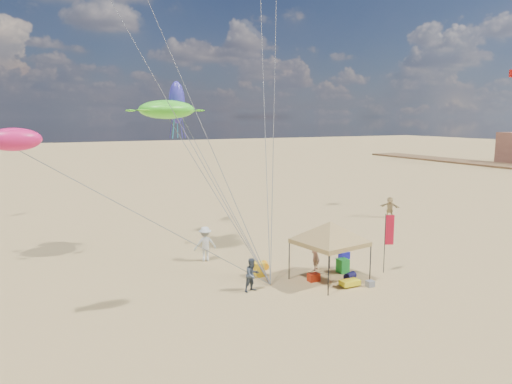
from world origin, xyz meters
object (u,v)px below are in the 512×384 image
at_px(cooler_red, 314,277).
at_px(person_far_c, 390,207).
at_px(person_near_a, 315,254).
at_px(person_near_b, 252,275).
at_px(person_near_c, 205,244).
at_px(feather_flag, 388,234).
at_px(canopy_tent, 330,224).
at_px(chair_green, 343,266).
at_px(cooler_blue, 344,255).
at_px(chair_yellow, 258,269).
at_px(beach_cart, 350,283).

relative_size(cooler_red, person_far_c, 0.33).
distance_m(person_near_a, person_far_c, 15.02).
height_order(person_near_b, person_near_c, person_near_c).
bearing_deg(person_far_c, person_near_b, -99.30).
relative_size(feather_flag, person_far_c, 1.83).
relative_size(canopy_tent, chair_green, 7.65).
bearing_deg(person_near_c, chair_green, 145.15).
distance_m(feather_flag, person_far_c, 14.08).
xyz_separation_m(cooler_blue, person_near_c, (-6.98, 3.02, 0.75)).
relative_size(cooler_red, cooler_blue, 1.00).
height_order(cooler_blue, person_near_c, person_near_c).
relative_size(chair_yellow, person_far_c, 0.43).
distance_m(person_near_b, person_far_c, 19.28).
height_order(beach_cart, person_near_a, person_near_a).
bearing_deg(beach_cart, chair_yellow, 133.97).
bearing_deg(person_near_a, person_near_c, -82.18).
xyz_separation_m(cooler_red, chair_yellow, (-2.03, 1.81, 0.16)).
height_order(chair_yellow, person_far_c, person_far_c).
xyz_separation_m(cooler_blue, chair_yellow, (-5.58, -0.57, 0.16)).
height_order(feather_flag, cooler_red, feather_flag).
bearing_deg(canopy_tent, cooler_red, 153.88).
distance_m(chair_green, person_near_b, 5.26).
bearing_deg(chair_green, cooler_red, -167.29).
bearing_deg(person_near_b, chair_green, -8.08).
bearing_deg(person_near_c, person_far_c, -157.94).
bearing_deg(cooler_red, person_near_a, 54.19).
distance_m(canopy_tent, person_far_c, 16.44).
bearing_deg(person_near_a, chair_yellow, -47.97).
height_order(chair_yellow, person_near_a, person_near_a).
xyz_separation_m(person_near_b, person_near_c, (-0.23, 5.31, 0.19)).
distance_m(person_near_a, person_near_c, 5.98).
height_order(canopy_tent, chair_yellow, canopy_tent).
bearing_deg(canopy_tent, chair_green, 29.33).
bearing_deg(chair_green, person_far_c, 39.48).
bearing_deg(canopy_tent, person_near_c, 125.55).
xyz_separation_m(chair_green, person_near_b, (-5.23, -0.37, 0.41)).
xyz_separation_m(canopy_tent, person_near_c, (-4.09, 5.72, -1.84)).
height_order(cooler_red, person_near_c, person_near_c).
xyz_separation_m(feather_flag, person_near_b, (-7.20, 0.64, -1.25)).
relative_size(person_near_a, person_near_b, 1.09).
bearing_deg(person_far_c, cooler_red, -93.45).
relative_size(person_near_b, person_far_c, 0.93).
bearing_deg(feather_flag, canopy_tent, 176.01).
bearing_deg(person_near_b, feather_flag, -17.19).
relative_size(chair_green, chair_yellow, 1.00).
relative_size(canopy_tent, beach_cart, 5.95).
relative_size(chair_green, person_near_b, 0.46).
distance_m(canopy_tent, cooler_blue, 4.73).
relative_size(canopy_tent, person_near_c, 2.83).
bearing_deg(cooler_red, cooler_blue, 33.84).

